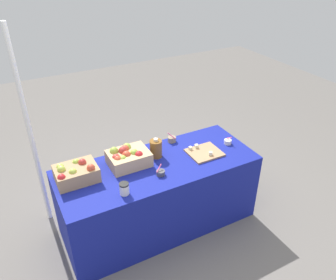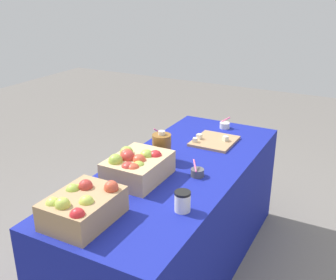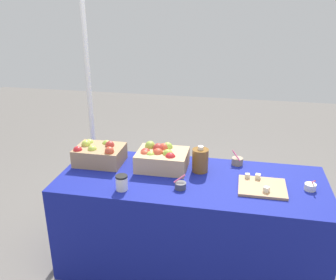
{
  "view_description": "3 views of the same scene",
  "coord_description": "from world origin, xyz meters",
  "px_view_note": "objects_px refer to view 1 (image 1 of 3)",
  "views": [
    {
      "loc": [
        -1.14,
        -2.35,
        2.57
      ],
      "look_at": [
        0.09,
        -0.04,
        1.0
      ],
      "focal_mm": 36.17,
      "sensor_mm": 36.0,
      "label": 1
    },
    {
      "loc": [
        -1.99,
        -1.0,
        1.8
      ],
      "look_at": [
        -0.14,
        -0.01,
        0.97
      ],
      "focal_mm": 43.2,
      "sensor_mm": 36.0,
      "label": 2
    },
    {
      "loc": [
        0.3,
        -2.32,
        1.96
      ],
      "look_at": [
        -0.16,
        -0.02,
        1.03
      ],
      "focal_mm": 39.3,
      "sensor_mm": 36.0,
      "label": 3
    }
  ],
  "objects_px": {
    "sample_bowl_far": "(172,139)",
    "cider_jug": "(156,148)",
    "apple_crate_left": "(76,173)",
    "apple_crate_middle": "(128,157)",
    "sample_bowl_mid": "(161,173)",
    "cutting_board_front": "(204,152)",
    "tent_pole": "(31,135)",
    "coffee_cup": "(124,189)",
    "sample_bowl_near": "(228,142)"
  },
  "relations": [
    {
      "from": "sample_bowl_mid",
      "to": "cider_jug",
      "type": "xyz_separation_m",
      "value": [
        0.1,
        0.29,
        0.06
      ]
    },
    {
      "from": "cutting_board_front",
      "to": "sample_bowl_far",
      "type": "bearing_deg",
      "value": 116.66
    },
    {
      "from": "apple_crate_left",
      "to": "tent_pole",
      "type": "relative_size",
      "value": 0.18
    },
    {
      "from": "sample_bowl_far",
      "to": "coffee_cup",
      "type": "relative_size",
      "value": 1.06
    },
    {
      "from": "cutting_board_front",
      "to": "tent_pole",
      "type": "height_order",
      "value": "tent_pole"
    },
    {
      "from": "sample_bowl_mid",
      "to": "coffee_cup",
      "type": "bearing_deg",
      "value": -166.55
    },
    {
      "from": "sample_bowl_near",
      "to": "sample_bowl_far",
      "type": "distance_m",
      "value": 0.58
    },
    {
      "from": "coffee_cup",
      "to": "tent_pole",
      "type": "height_order",
      "value": "tent_pole"
    },
    {
      "from": "apple_crate_middle",
      "to": "tent_pole",
      "type": "bearing_deg",
      "value": 146.72
    },
    {
      "from": "sample_bowl_far",
      "to": "sample_bowl_mid",
      "type": "bearing_deg",
      "value": -128.5
    },
    {
      "from": "apple_crate_left",
      "to": "apple_crate_middle",
      "type": "relative_size",
      "value": 0.96
    },
    {
      "from": "apple_crate_left",
      "to": "cider_jug",
      "type": "xyz_separation_m",
      "value": [
        0.78,
        0.01,
        0.01
      ]
    },
    {
      "from": "sample_bowl_far",
      "to": "apple_crate_middle",
      "type": "bearing_deg",
      "value": -162.86
    },
    {
      "from": "cider_jug",
      "to": "tent_pole",
      "type": "xyz_separation_m",
      "value": [
        -1.04,
        0.49,
        0.18
      ]
    },
    {
      "from": "sample_bowl_near",
      "to": "cider_jug",
      "type": "height_order",
      "value": "cider_jug"
    },
    {
      "from": "sample_bowl_mid",
      "to": "coffee_cup",
      "type": "relative_size",
      "value": 0.88
    },
    {
      "from": "sample_bowl_far",
      "to": "tent_pole",
      "type": "distance_m",
      "value": 1.37
    },
    {
      "from": "sample_bowl_mid",
      "to": "sample_bowl_far",
      "type": "height_order",
      "value": "sample_bowl_far"
    },
    {
      "from": "coffee_cup",
      "to": "tent_pole",
      "type": "xyz_separation_m",
      "value": [
        -0.56,
        0.87,
        0.22
      ]
    },
    {
      "from": "tent_pole",
      "to": "sample_bowl_mid",
      "type": "bearing_deg",
      "value": -39.52
    },
    {
      "from": "sample_bowl_far",
      "to": "cider_jug",
      "type": "bearing_deg",
      "value": -147.6
    },
    {
      "from": "sample_bowl_mid",
      "to": "apple_crate_left",
      "type": "bearing_deg",
      "value": 157.45
    },
    {
      "from": "sample_bowl_mid",
      "to": "sample_bowl_near",
      "type": "bearing_deg",
      "value": 10.11
    },
    {
      "from": "apple_crate_left",
      "to": "tent_pole",
      "type": "xyz_separation_m",
      "value": [
        -0.26,
        0.49,
        0.19
      ]
    },
    {
      "from": "tent_pole",
      "to": "coffee_cup",
      "type": "bearing_deg",
      "value": -57.18
    },
    {
      "from": "cutting_board_front",
      "to": "tent_pole",
      "type": "relative_size",
      "value": 0.16
    },
    {
      "from": "sample_bowl_near",
      "to": "tent_pole",
      "type": "height_order",
      "value": "tent_pole"
    },
    {
      "from": "apple_crate_middle",
      "to": "apple_crate_left",
      "type": "bearing_deg",
      "value": -179.52
    },
    {
      "from": "sample_bowl_near",
      "to": "tent_pole",
      "type": "xyz_separation_m",
      "value": [
        -1.8,
        0.62,
        0.25
      ]
    },
    {
      "from": "coffee_cup",
      "to": "sample_bowl_mid",
      "type": "bearing_deg",
      "value": 13.45
    },
    {
      "from": "apple_crate_left",
      "to": "sample_bowl_mid",
      "type": "height_order",
      "value": "apple_crate_left"
    },
    {
      "from": "apple_crate_left",
      "to": "coffee_cup",
      "type": "distance_m",
      "value": 0.48
    },
    {
      "from": "cutting_board_front",
      "to": "sample_bowl_near",
      "type": "bearing_deg",
      "value": 7.0
    },
    {
      "from": "cider_jug",
      "to": "coffee_cup",
      "type": "relative_size",
      "value": 1.89
    },
    {
      "from": "apple_crate_left",
      "to": "sample_bowl_mid",
      "type": "bearing_deg",
      "value": -22.55
    },
    {
      "from": "tent_pole",
      "to": "apple_crate_middle",
      "type": "bearing_deg",
      "value": -33.28
    },
    {
      "from": "apple_crate_middle",
      "to": "cider_jug",
      "type": "relative_size",
      "value": 1.89
    },
    {
      "from": "sample_bowl_far",
      "to": "sample_bowl_near",
      "type": "bearing_deg",
      "value": -32.16
    },
    {
      "from": "sample_bowl_near",
      "to": "sample_bowl_mid",
      "type": "bearing_deg",
      "value": -169.89
    },
    {
      "from": "apple_crate_middle",
      "to": "sample_bowl_mid",
      "type": "distance_m",
      "value": 0.35
    },
    {
      "from": "sample_bowl_near",
      "to": "coffee_cup",
      "type": "bearing_deg",
      "value": -168.85
    },
    {
      "from": "apple_crate_middle",
      "to": "cutting_board_front",
      "type": "bearing_deg",
      "value": -13.26
    },
    {
      "from": "coffee_cup",
      "to": "tent_pole",
      "type": "distance_m",
      "value": 1.06
    },
    {
      "from": "apple_crate_left",
      "to": "sample_bowl_far",
      "type": "relative_size",
      "value": 3.23
    },
    {
      "from": "cutting_board_front",
      "to": "sample_bowl_mid",
      "type": "bearing_deg",
      "value": -168.11
    },
    {
      "from": "sample_bowl_mid",
      "to": "sample_bowl_far",
      "type": "relative_size",
      "value": 0.83
    },
    {
      "from": "sample_bowl_far",
      "to": "cider_jug",
      "type": "relative_size",
      "value": 0.56
    },
    {
      "from": "sample_bowl_far",
      "to": "tent_pole",
      "type": "height_order",
      "value": "tent_pole"
    },
    {
      "from": "apple_crate_middle",
      "to": "sample_bowl_far",
      "type": "distance_m",
      "value": 0.59
    },
    {
      "from": "apple_crate_left",
      "to": "coffee_cup",
      "type": "relative_size",
      "value": 3.43
    }
  ]
}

